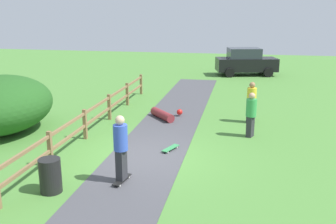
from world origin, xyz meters
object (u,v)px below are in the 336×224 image
(skater_fallen, at_px, (164,114))
(bystander_green, at_px, (251,113))
(bystander_yellow, at_px, (251,100))
(skateboard_loose, at_px, (171,148))
(parked_car_black, at_px, (246,62))
(skater_riding, at_px, (121,145))
(trash_bin, at_px, (50,176))

(skater_fallen, height_order, bystander_green, bystander_green)
(bystander_yellow, relative_size, bystander_green, 1.03)
(skateboard_loose, height_order, parked_car_black, parked_car_black)
(skater_fallen, xyz_separation_m, bystander_yellow, (3.64, 0.19, 0.74))
(skateboard_loose, distance_m, bystander_yellow, 4.76)
(skater_riding, relative_size, skater_fallen, 1.32)
(bystander_green, distance_m, parked_car_black, 13.86)
(trash_bin, bearing_deg, bystander_yellow, 55.43)
(skateboard_loose, xyz_separation_m, parked_car_black, (2.38, 15.86, 0.87))
(skater_fallen, distance_m, bystander_green, 4.03)
(bystander_yellow, xyz_separation_m, bystander_green, (-0.03, -1.87, -0.03))
(trash_bin, height_order, bystander_yellow, bystander_yellow)
(skateboard_loose, bearing_deg, bystander_yellow, 55.78)
(bystander_green, height_order, parked_car_black, parked_car_black)
(skater_riding, bearing_deg, bystander_yellow, 61.91)
(trash_bin, xyz_separation_m, bystander_green, (5.05, 5.51, 0.46))
(skater_riding, bearing_deg, skateboard_loose, 72.31)
(parked_car_black, bearing_deg, trash_bin, -104.02)
(parked_car_black, bearing_deg, bystander_yellow, -88.82)
(skater_riding, bearing_deg, bystander_green, 53.47)
(trash_bin, height_order, bystander_green, bystander_green)
(skater_fallen, distance_m, skateboard_loose, 3.81)
(bystander_yellow, xyz_separation_m, parked_car_black, (-0.25, 11.99, 0.02))
(trash_bin, height_order, skateboard_loose, trash_bin)
(bystander_green, bearing_deg, trash_bin, -132.49)
(skater_riding, relative_size, skateboard_loose, 2.29)
(trash_bin, bearing_deg, skateboard_loose, 55.04)
(skater_fallen, bearing_deg, bystander_yellow, 3.04)
(trash_bin, relative_size, skater_riding, 0.48)
(skater_fallen, height_order, bystander_yellow, bystander_yellow)
(trash_bin, bearing_deg, bystander_green, 47.51)
(skateboard_loose, bearing_deg, trash_bin, -124.96)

